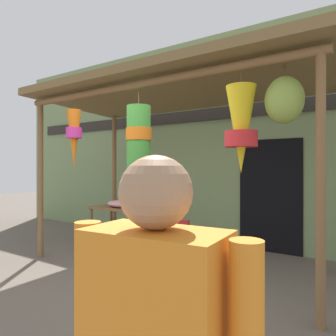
{
  "coord_description": "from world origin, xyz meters",
  "views": [
    {
      "loc": [
        2.7,
        -3.04,
        1.5
      ],
      "look_at": [
        -0.21,
        1.3,
        1.49
      ],
      "focal_mm": 34.05,
      "sensor_mm": 36.0,
      "label": 1
    }
  ],
  "objects_px": {
    "folding_chair": "(180,244)",
    "wicker_basket_by_table": "(117,261)",
    "display_table": "(125,212)",
    "flower_heap_on_table": "(123,204)"
  },
  "relations": [
    {
      "from": "folding_chair",
      "to": "wicker_basket_by_table",
      "type": "bearing_deg",
      "value": -173.4
    },
    {
      "from": "folding_chair",
      "to": "wicker_basket_by_table",
      "type": "relative_size",
      "value": 1.56
    },
    {
      "from": "display_table",
      "to": "flower_heap_on_table",
      "type": "xyz_separation_m",
      "value": [
        -0.02,
        -0.03,
        0.16
      ]
    },
    {
      "from": "display_table",
      "to": "flower_heap_on_table",
      "type": "distance_m",
      "value": 0.16
    },
    {
      "from": "flower_heap_on_table",
      "to": "folding_chair",
      "type": "bearing_deg",
      "value": -24.96
    },
    {
      "from": "display_table",
      "to": "wicker_basket_by_table",
      "type": "height_order",
      "value": "display_table"
    },
    {
      "from": "folding_chair",
      "to": "flower_heap_on_table",
      "type": "bearing_deg",
      "value": 155.04
    },
    {
      "from": "flower_heap_on_table",
      "to": "folding_chair",
      "type": "xyz_separation_m",
      "value": [
        1.68,
        -0.78,
        -0.34
      ]
    },
    {
      "from": "display_table",
      "to": "flower_heap_on_table",
      "type": "relative_size",
      "value": 2.03
    },
    {
      "from": "display_table",
      "to": "wicker_basket_by_table",
      "type": "xyz_separation_m",
      "value": [
        0.67,
        -0.93,
        -0.55
      ]
    }
  ]
}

